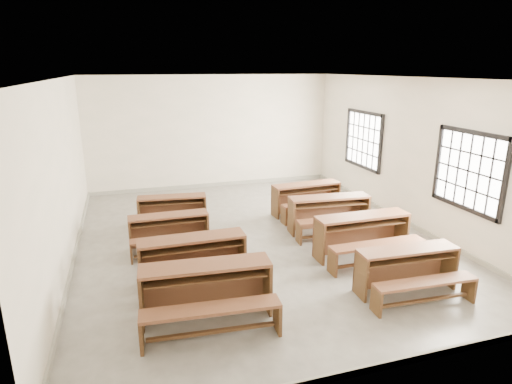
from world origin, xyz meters
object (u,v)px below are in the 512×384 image
object	(u,v)px
desk_set_0	(207,288)
desk_set_7	(307,197)
desk_set_2	(169,229)
desk_set_3	(172,209)
desk_set_4	(408,268)
desk_set_5	(363,233)
desk_set_6	(330,212)
desk_set_1	(193,257)

from	to	relation	value
desk_set_0	desk_set_7	world-z (taller)	desk_set_0
desk_set_0	desk_set_7	distance (m)	4.85
desk_set_7	desk_set_2	bearing A→B (deg)	-165.39
desk_set_3	desk_set_7	distance (m)	3.16
desk_set_4	desk_set_7	bearing A→B (deg)	92.42
desk_set_0	desk_set_7	size ratio (longest dim) A/B	1.10
desk_set_5	desk_set_6	bearing A→B (deg)	90.27
desk_set_6	desk_set_4	bearing A→B (deg)	-85.71
desk_set_1	desk_set_5	xyz separation A→B (m)	(3.15, 0.07, 0.01)
desk_set_0	desk_set_3	size ratio (longest dim) A/B	1.19
desk_set_2	desk_set_7	size ratio (longest dim) A/B	0.89
desk_set_2	desk_set_4	size ratio (longest dim) A/B	0.92
desk_set_2	desk_set_4	xyz separation A→B (m)	(3.34, -2.80, 0.02)
desk_set_4	desk_set_5	distance (m)	1.37
desk_set_0	desk_set_3	world-z (taller)	desk_set_0
desk_set_0	desk_set_4	xyz separation A→B (m)	(3.12, -0.19, -0.05)
desk_set_5	desk_set_7	size ratio (longest dim) A/B	1.04
desk_set_1	desk_set_2	bearing A→B (deg)	97.98
desk_set_7	desk_set_5	bearing A→B (deg)	-93.21
desk_set_4	desk_set_5	world-z (taller)	desk_set_5
desk_set_0	desk_set_4	distance (m)	3.12
desk_set_3	desk_set_1	bearing A→B (deg)	-83.23
desk_set_2	desk_set_4	world-z (taller)	desk_set_4
desk_set_1	desk_set_7	distance (m)	4.08
desk_set_1	desk_set_2	world-z (taller)	desk_set_1
desk_set_0	desk_set_2	xyz separation A→B (m)	(-0.23, 2.61, -0.08)
desk_set_1	desk_set_2	size ratio (longest dim) A/B	1.14
desk_set_1	desk_set_4	xyz separation A→B (m)	(3.13, -1.30, -0.03)
desk_set_0	desk_set_6	distance (m)	4.01
desk_set_5	desk_set_7	bearing A→B (deg)	89.95
desk_set_1	desk_set_7	bearing A→B (deg)	39.22
desk_set_1	desk_set_3	size ratio (longest dim) A/B	1.10
desk_set_0	desk_set_6	xyz separation A→B (m)	(3.13, 2.51, -0.02)
desk_set_5	desk_set_6	size ratio (longest dim) A/B	1.00
desk_set_3	desk_set_5	xyz separation A→B (m)	(3.17, -2.69, 0.07)
desk_set_5	desk_set_1	bearing A→B (deg)	-178.92
desk_set_6	desk_set_7	xyz separation A→B (m)	(0.00, 1.20, -0.02)
desk_set_0	desk_set_1	world-z (taller)	desk_set_0
desk_set_3	desk_set_6	world-z (taller)	desk_set_6
desk_set_0	desk_set_3	xyz separation A→B (m)	(-0.02, 3.87, -0.08)
desk_set_4	desk_set_5	bearing A→B (deg)	91.56
desk_set_3	desk_set_6	xyz separation A→B (m)	(3.16, -1.37, 0.06)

